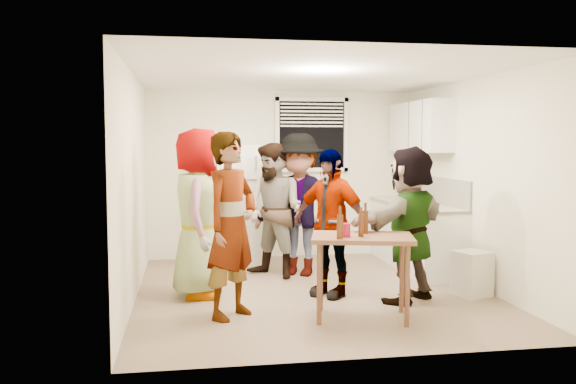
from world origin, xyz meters
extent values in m
cube|color=white|center=(-0.75, 1.88, 0.85)|extent=(0.70, 0.70, 1.70)
cube|color=white|center=(1.70, 1.15, 0.43)|extent=(0.60, 2.20, 0.86)
cube|color=beige|center=(1.70, 1.15, 0.88)|extent=(0.64, 2.22, 0.04)
cube|color=beige|center=(1.99, 1.15, 1.08)|extent=(0.03, 2.20, 0.36)
cube|color=white|center=(1.83, 1.35, 1.95)|extent=(0.34, 1.60, 0.70)
cylinder|color=white|center=(1.68, 1.09, 0.90)|extent=(0.12, 0.12, 0.27)
cylinder|color=black|center=(1.75, 1.86, 0.90)|extent=(0.07, 0.07, 0.28)
cylinder|color=#47230C|center=(1.60, 0.86, 0.90)|extent=(0.06, 0.06, 0.23)
cylinder|color=#2721BE|center=(1.62, 0.42, 0.90)|extent=(0.08, 0.08, 0.11)
cube|color=#D2D057|center=(1.92, 1.77, 0.98)|extent=(0.02, 0.18, 0.15)
cube|color=beige|center=(1.75, -0.49, 0.25)|extent=(0.44, 0.44, 0.51)
cylinder|color=#47230C|center=(0.23, -1.22, 0.82)|extent=(0.06, 0.06, 0.21)
cylinder|color=maroon|center=(0.08, -1.19, 0.82)|extent=(0.10, 0.10, 0.13)
imported|color=gray|center=(-1.30, 0.00, 0.00)|extent=(1.99, 1.15, 0.60)
imported|color=#141933|center=(-1.00, -0.89, 0.00)|extent=(1.81, 1.74, 0.44)
imported|color=brown|center=(-0.32, 0.82, 0.00)|extent=(1.83, 1.80, 0.65)
imported|color=#393A3E|center=(0.01, 0.91, 0.00)|extent=(1.94, 2.20, 0.69)
imported|color=black|center=(0.16, -0.22, 0.00)|extent=(1.88, 1.84, 0.41)
imported|color=#F6A155|center=(0.96, -0.59, 0.00)|extent=(2.28, 2.30, 0.50)
camera|label=1|loc=(-1.42, -6.84, 1.73)|focal=38.00mm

